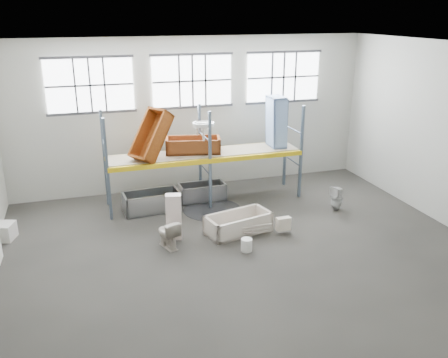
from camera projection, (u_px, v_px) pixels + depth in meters
name	position (u px, v px, depth m)	size (l,w,h in m)	color
floor	(242.00, 251.00, 12.13)	(12.00, 10.00, 0.10)	#43403A
ceiling	(244.00, 44.00, 10.42)	(12.00, 10.00, 0.10)	silver
wall_back	(192.00, 114.00, 15.82)	(12.00, 0.10, 5.00)	#B3B2A5
wall_front	(362.00, 253.00, 6.73)	(12.00, 0.10, 5.00)	#ACACA0
window_left	(90.00, 85.00, 14.45)	(2.60, 0.04, 1.60)	white
window_mid	(192.00, 81.00, 15.35)	(2.60, 0.04, 1.60)	white
window_right	(283.00, 77.00, 16.25)	(2.60, 0.04, 1.60)	white
rack_upright_la	(108.00, 170.00, 13.37)	(0.08, 0.08, 3.00)	slate
rack_upright_lb	(104.00, 158.00, 14.45)	(0.08, 0.08, 3.00)	slate
rack_upright_ma	(210.00, 161.00, 14.22)	(0.08, 0.08, 3.00)	slate
rack_upright_mb	(200.00, 150.00, 15.30)	(0.08, 0.08, 3.00)	slate
rack_upright_ra	(301.00, 153.00, 15.06)	(0.08, 0.08, 3.00)	slate
rack_upright_rb	(285.00, 143.00, 16.14)	(0.08, 0.08, 3.00)	slate
rack_beam_front	(210.00, 161.00, 14.22)	(6.00, 0.10, 0.14)	yellow
rack_beam_back	(200.00, 150.00, 15.30)	(6.00, 0.10, 0.14)	yellow
shelf_deck	(205.00, 153.00, 14.73)	(5.90, 1.10, 0.03)	gray
wet_patch	(212.00, 210.00, 14.54)	(1.80, 1.80, 0.00)	black
bathtub_beige	(238.00, 223.00, 12.99)	(1.78, 0.84, 0.52)	beige
cistern_spare	(283.00, 224.00, 12.91)	(0.39, 0.18, 0.37)	beige
sink_in_tub	(247.00, 231.00, 12.73)	(0.40, 0.40, 0.14)	beige
toilet_beige	(168.00, 234.00, 12.12)	(0.42, 0.74, 0.75)	beige
cistern_tall	(174.00, 217.00, 12.50)	(0.40, 0.26, 1.25)	#F3D8CF
toilet_white	(337.00, 198.00, 14.41)	(0.34, 0.35, 0.76)	silver
steel_tub_left	(152.00, 202.00, 14.34)	(1.66, 0.78, 0.61)	#ADB2B6
steel_tub_right	(202.00, 192.00, 15.23)	(1.46, 0.68, 0.54)	#AAADB3
rust_tub_flat	(193.00, 145.00, 14.69)	(1.67, 0.78, 0.47)	brown
rust_tub_tilted	(151.00, 136.00, 13.90)	(1.59, 0.75, 0.45)	#8D480E
sink_on_shelf	(204.00, 140.00, 14.23)	(0.65, 0.50, 0.58)	silver
blue_tub_upright	(276.00, 122.00, 15.16)	(1.63, 0.76, 0.46)	#80A1D5
bucket	(247.00, 245.00, 11.99)	(0.28, 0.28, 0.33)	white
carton_far	(4.00, 231.00, 12.60)	(0.53, 0.53, 0.44)	silver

